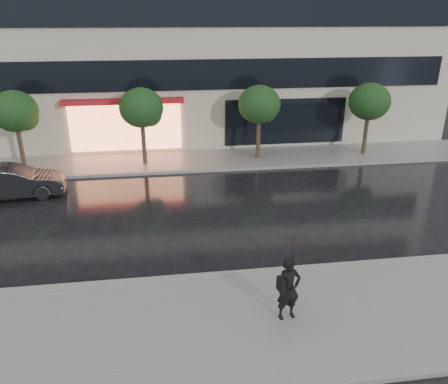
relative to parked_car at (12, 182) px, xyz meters
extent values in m
plane|color=black|center=(8.46, -6.36, -0.70)|extent=(120.00, 120.00, 0.00)
cube|color=slate|center=(8.46, -9.61, -0.64)|extent=(60.00, 4.50, 0.12)
cube|color=slate|center=(8.46, 3.89, -0.64)|extent=(60.00, 3.50, 0.12)
cube|color=gray|center=(8.46, -7.36, -0.63)|extent=(60.00, 0.25, 0.14)
cube|color=gray|center=(8.46, 2.14, -0.63)|extent=(60.00, 0.25, 0.14)
cube|color=black|center=(8.46, 5.58, 3.60)|extent=(28.00, 0.12, 1.60)
cube|color=black|center=(8.46, 5.58, 6.80)|extent=(28.00, 0.12, 1.60)
cube|color=#FF8C59|center=(4.46, 5.56, 0.90)|extent=(6.00, 0.10, 2.60)
cube|color=#A71922|center=(4.46, 5.23, 2.35)|extent=(6.40, 0.70, 0.25)
cube|color=black|center=(13.46, 5.58, 0.90)|extent=(7.00, 0.10, 2.60)
cylinder|color=#33261C|center=(-0.54, 3.64, 0.40)|extent=(0.22, 0.22, 2.20)
ellipsoid|color=black|center=(-0.54, 3.64, 2.30)|extent=(2.20, 2.20, 1.98)
sphere|color=black|center=(-0.14, 3.84, 1.90)|extent=(1.20, 1.20, 1.20)
cylinder|color=#33261C|center=(5.46, 3.64, 0.40)|extent=(0.22, 0.22, 2.20)
ellipsoid|color=black|center=(5.46, 3.64, 2.30)|extent=(2.20, 2.20, 1.98)
sphere|color=black|center=(5.86, 3.84, 1.90)|extent=(1.20, 1.20, 1.20)
cylinder|color=#33261C|center=(11.46, 3.64, 0.40)|extent=(0.22, 0.22, 2.20)
ellipsoid|color=black|center=(11.46, 3.64, 2.30)|extent=(2.20, 2.20, 1.98)
sphere|color=black|center=(11.86, 3.84, 1.90)|extent=(1.20, 1.20, 1.20)
cylinder|color=#33261C|center=(17.46, 3.64, 0.40)|extent=(0.22, 0.22, 2.20)
ellipsoid|color=black|center=(17.46, 3.64, 2.30)|extent=(2.20, 2.20, 1.98)
sphere|color=black|center=(17.86, 3.84, 1.90)|extent=(1.20, 1.20, 1.20)
imported|color=black|center=(0.00, 0.00, 0.00)|extent=(4.41, 2.05, 1.40)
imported|color=black|center=(9.40, -9.55, 0.27)|extent=(0.68, 0.51, 1.70)
imported|color=black|center=(9.46, -9.54, 1.33)|extent=(0.99, 1.00, 0.78)
cylinder|color=black|center=(9.46, -9.54, 0.89)|extent=(0.02, 0.02, 0.85)
cube|color=black|center=(9.17, -9.66, 0.47)|extent=(0.17, 0.33, 0.36)
camera|label=1|loc=(6.53, -18.39, 6.62)|focal=35.00mm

